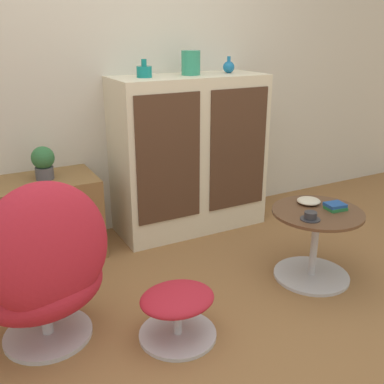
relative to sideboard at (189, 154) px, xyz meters
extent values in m
plane|color=olive|center=(-0.52, -1.23, -0.59)|extent=(12.00, 12.00, 0.00)
cube|color=beige|center=(-0.52, 0.27, 0.71)|extent=(6.40, 0.06, 2.60)
cube|color=beige|center=(0.00, 0.00, 0.00)|extent=(1.14, 0.47, 1.18)
cube|color=#472D1E|center=(-0.28, -0.24, 0.06)|extent=(0.48, 0.01, 0.89)
cube|color=#472D1E|center=(0.28, -0.24, 0.06)|extent=(0.48, 0.01, 0.89)
cube|color=brown|center=(-1.13, 0.01, -0.31)|extent=(0.76, 0.46, 0.56)
cylinder|color=beige|center=(-1.13, -0.22, -0.35)|extent=(0.21, 0.01, 0.21)
cylinder|color=#B7B7BC|center=(-1.29, -0.88, -0.58)|extent=(0.44, 0.44, 0.02)
cylinder|color=#B7B7BC|center=(-1.29, -0.88, -0.50)|extent=(0.06, 0.06, 0.14)
ellipsoid|color=#B21E2D|center=(-1.29, -0.88, -0.28)|extent=(0.73, 0.66, 0.29)
ellipsoid|color=#B21E2D|center=(-1.26, -0.99, -0.04)|extent=(0.69, 0.53, 0.66)
cylinder|color=#B7B7BC|center=(-0.70, -1.19, -0.58)|extent=(0.40, 0.40, 0.02)
cylinder|color=#B7B7BC|center=(-0.70, -1.19, -0.49)|extent=(0.04, 0.04, 0.16)
ellipsoid|color=#B21E2D|center=(-0.70, -1.19, -0.37)|extent=(0.38, 0.33, 0.09)
cylinder|color=#B7B7BC|center=(0.31, -1.07, -0.58)|extent=(0.47, 0.47, 0.02)
cylinder|color=#B7B7BC|center=(0.31, -1.07, -0.36)|extent=(0.04, 0.04, 0.42)
cylinder|color=brown|center=(0.31, -1.07, -0.14)|extent=(0.55, 0.55, 0.02)
cylinder|color=#147A75|center=(-0.34, 0.00, 0.62)|extent=(0.11, 0.11, 0.08)
cylinder|color=#147A75|center=(-0.34, 0.00, 0.69)|extent=(0.04, 0.04, 0.05)
cylinder|color=#2D8E6B|center=(0.01, 0.00, 0.67)|extent=(0.14, 0.14, 0.17)
ellipsoid|color=#196699|center=(0.33, 0.00, 0.63)|extent=(0.09, 0.09, 0.09)
cylinder|color=#196699|center=(0.33, 0.00, 0.69)|extent=(0.03, 0.03, 0.04)
cylinder|color=#4C4C51|center=(-1.07, 0.01, 0.01)|extent=(0.12, 0.12, 0.08)
sphere|color=#2D6638|center=(-1.07, 0.01, 0.11)|extent=(0.15, 0.15, 0.15)
cylinder|color=#2D2D33|center=(0.18, -1.15, -0.13)|extent=(0.12, 0.12, 0.01)
cylinder|color=#2D2D33|center=(0.18, -1.15, -0.11)|extent=(0.07, 0.07, 0.05)
cube|color=#237038|center=(0.42, -1.10, -0.12)|extent=(0.12, 0.11, 0.02)
cube|color=#1E478C|center=(0.42, -1.10, -0.11)|extent=(0.12, 0.11, 0.02)
ellipsoid|color=beige|center=(0.35, -0.95, -0.12)|extent=(0.15, 0.15, 0.04)
camera|label=1|loc=(-1.54, -2.92, 0.90)|focal=42.00mm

